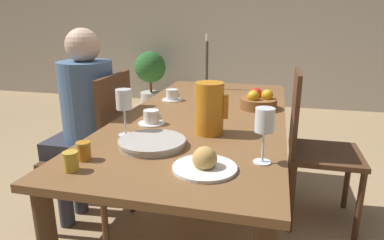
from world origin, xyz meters
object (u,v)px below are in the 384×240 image
at_px(red_pitcher, 209,108).
at_px(wine_glass_water, 265,123).
at_px(chair_opposite, 313,144).
at_px(jam_jar_amber, 84,150).
at_px(chair_person_side, 99,149).
at_px(bread_plate, 205,163).
at_px(potted_plant, 150,72).
at_px(teacup_across, 172,96).
at_px(candlestick_tall, 207,67).
at_px(person_seated, 84,113).
at_px(jam_jar_red, 71,161).
at_px(serving_tray, 152,143).
at_px(teacup_near_person, 151,118).
at_px(fruit_bowl, 258,101).
at_px(wine_glass_juice, 124,102).

bearing_deg(red_pitcher, wine_glass_water, -47.87).
bearing_deg(chair_opposite, jam_jar_amber, -41.83).
bearing_deg(chair_person_side, bread_plate, -128.83).
xyz_separation_m(bread_plate, potted_plant, (-1.56, 3.59, -0.28)).
distance_m(teacup_across, candlestick_tall, 0.46).
bearing_deg(potted_plant, person_seated, -76.60).
bearing_deg(jam_jar_red, potted_plant, 106.68).
height_order(serving_tray, jam_jar_red, jam_jar_red).
height_order(teacup_near_person, jam_jar_amber, teacup_near_person).
height_order(person_seated, bread_plate, person_seated).
xyz_separation_m(fruit_bowl, candlestick_tall, (-0.41, 0.49, 0.12)).
relative_size(person_seated, candlestick_tall, 3.00).
bearing_deg(wine_glass_water, teacup_across, 125.14).
bearing_deg(jam_jar_amber, wine_glass_water, 11.55).
bearing_deg(person_seated, potted_plant, 13.40).
bearing_deg(chair_opposite, person_seated, -74.52).
distance_m(candlestick_tall, potted_plant, 2.58).
bearing_deg(teacup_near_person, serving_tray, -69.17).
relative_size(wine_glass_water, potted_plant, 0.26).
distance_m(person_seated, jam_jar_red, 0.86).
distance_m(teacup_across, fruit_bowl, 0.55).
distance_m(bread_plate, candlestick_tall, 1.42).
distance_m(wine_glass_water, serving_tray, 0.47).
xyz_separation_m(red_pitcher, bread_plate, (0.06, -0.39, -0.10)).
height_order(teacup_near_person, serving_tray, teacup_near_person).
xyz_separation_m(chair_opposite, jam_jar_amber, (-0.92, -1.03, 0.27)).
relative_size(red_pitcher, candlestick_tall, 0.59).
bearing_deg(chair_person_side, potted_plant, 14.92).
bearing_deg(person_seated, jam_jar_red, -151.67).
bearing_deg(potted_plant, fruit_bowl, -57.96).
relative_size(person_seated, potted_plant, 1.52).
bearing_deg(wine_glass_water, serving_tray, 172.13).
bearing_deg(fruit_bowl, red_pitcher, -110.48).
height_order(person_seated, serving_tray, person_seated).
bearing_deg(red_pitcher, chair_opposite, 49.43).
height_order(chair_person_side, bread_plate, chair_person_side).
bearing_deg(teacup_across, teacup_near_person, -84.43).
bearing_deg(serving_tray, chair_opposite, 49.02).
xyz_separation_m(red_pitcher, wine_glass_juice, (-0.36, -0.12, 0.04)).
height_order(chair_person_side, red_pitcher, red_pitcher).
relative_size(serving_tray, bread_plate, 1.22).
height_order(chair_person_side, serving_tray, chair_person_side).
distance_m(red_pitcher, teacup_across, 0.69).
relative_size(red_pitcher, wine_glass_juice, 1.12).
relative_size(wine_glass_juice, serving_tray, 0.76).
xyz_separation_m(person_seated, wine_glass_water, (1.04, -0.53, 0.18)).
bearing_deg(jam_jar_red, red_pitcher, 52.96).
relative_size(serving_tray, jam_jar_amber, 3.95).
height_order(chair_opposite, jam_jar_amber, chair_opposite).
height_order(jam_jar_red, candlestick_tall, candlestick_tall).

